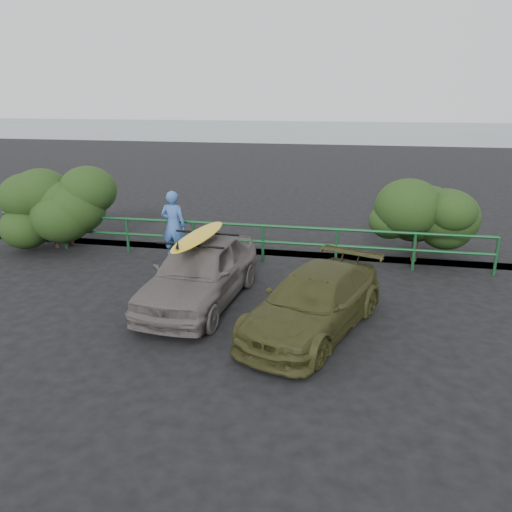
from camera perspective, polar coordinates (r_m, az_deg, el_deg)
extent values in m
plane|color=black|center=(9.68, -10.76, -9.36)|extent=(80.00, 80.00, 0.00)
plane|color=slate|center=(68.15, 8.79, 14.00)|extent=(200.00, 200.00, 0.00)
imported|color=#655E5A|center=(10.94, -6.42, -1.78)|extent=(2.00, 4.32, 1.43)
imported|color=#3B3C1A|center=(9.70, 6.62, -5.24)|extent=(2.95, 4.37, 1.18)
imported|color=#3C6AB6|center=(13.94, -9.42, 3.47)|extent=(0.73, 0.50, 1.93)
ellipsoid|color=gold|center=(10.70, -6.57, 2.29)|extent=(0.74, 2.65, 0.08)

